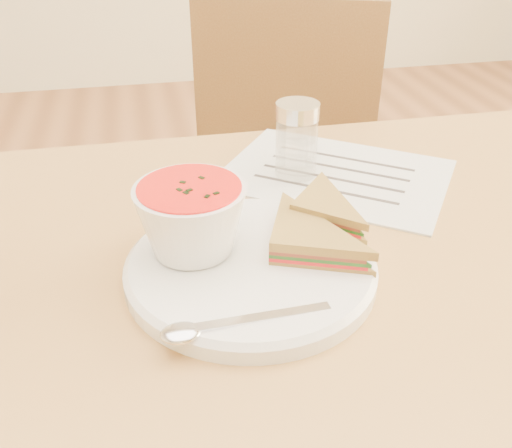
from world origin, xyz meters
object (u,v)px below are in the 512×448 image
object	(u,v)px
plate	(251,269)
soup_bowl	(192,222)
condiment_shaker	(296,141)
chair_far	(274,236)

from	to	relation	value
plate	soup_bowl	xyz separation A→B (m)	(-0.06, 0.03, 0.05)
soup_bowl	condiment_shaker	world-z (taller)	condiment_shaker
chair_far	plate	size ratio (longest dim) A/B	3.41
soup_bowl	condiment_shaker	distance (m)	0.25
chair_far	soup_bowl	distance (m)	0.64
chair_far	soup_bowl	world-z (taller)	chair_far
soup_bowl	chair_far	bearing A→B (deg)	66.76
plate	condiment_shaker	bearing A→B (deg)	63.41
chair_far	condiment_shaker	distance (m)	0.47
chair_far	condiment_shaker	bearing A→B (deg)	102.01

